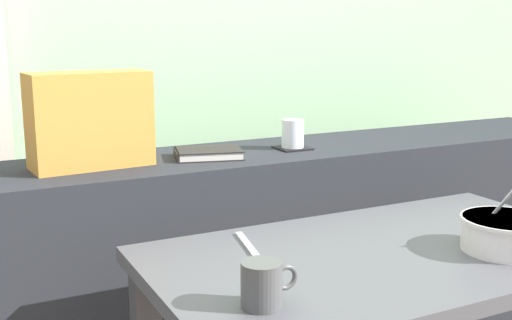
# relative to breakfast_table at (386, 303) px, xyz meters

# --- Properties ---
(dark_console_ledge) EXTENTS (2.80, 0.39, 0.85)m
(dark_console_ledge) POSITION_rel_breakfast_table_xyz_m (-0.10, 0.64, -0.18)
(dark_console_ledge) COLOR #23262B
(dark_console_ledge) RESTS_ON ground
(breakfast_table) EXTENTS (1.09, 0.60, 0.73)m
(breakfast_table) POSITION_rel_breakfast_table_xyz_m (0.00, 0.00, 0.00)
(breakfast_table) COLOR #414145
(breakfast_table) RESTS_ON ground
(coaster_square) EXTENTS (0.10, 0.10, 0.00)m
(coaster_square) POSITION_rel_breakfast_table_xyz_m (0.11, 0.62, 0.25)
(coaster_square) COLOR black
(coaster_square) RESTS_ON dark_console_ledge
(juice_glass) EXTENTS (0.07, 0.07, 0.09)m
(juice_glass) POSITION_rel_breakfast_table_xyz_m (0.11, 0.62, 0.30)
(juice_glass) COLOR white
(juice_glass) RESTS_ON coaster_square
(closed_book) EXTENTS (0.22, 0.18, 0.03)m
(closed_book) POSITION_rel_breakfast_table_xyz_m (-0.19, 0.61, 0.26)
(closed_book) COLOR black
(closed_book) RESTS_ON dark_console_ledge
(throw_pillow) EXTENTS (0.33, 0.17, 0.26)m
(throw_pillow) POSITION_rel_breakfast_table_xyz_m (-0.52, 0.64, 0.38)
(throw_pillow) COLOR #D18938
(throw_pillow) RESTS_ON dark_console_ledge
(soup_bowl) EXTENTS (0.20, 0.20, 0.17)m
(soup_bowl) POSITION_rel_breakfast_table_xyz_m (0.23, -0.12, 0.17)
(soup_bowl) COLOR silver
(soup_bowl) RESTS_ON breakfast_table
(fork_utensil) EXTENTS (0.05, 0.17, 0.01)m
(fork_utensil) POSITION_rel_breakfast_table_xyz_m (-0.27, 0.17, 0.13)
(fork_utensil) COLOR silver
(fork_utensil) RESTS_ON breakfast_table
(ceramic_mug) EXTENTS (0.11, 0.08, 0.08)m
(ceramic_mug) POSITION_rel_breakfast_table_xyz_m (-0.39, -0.14, 0.17)
(ceramic_mug) COLOR #4C4C4C
(ceramic_mug) RESTS_ON breakfast_table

